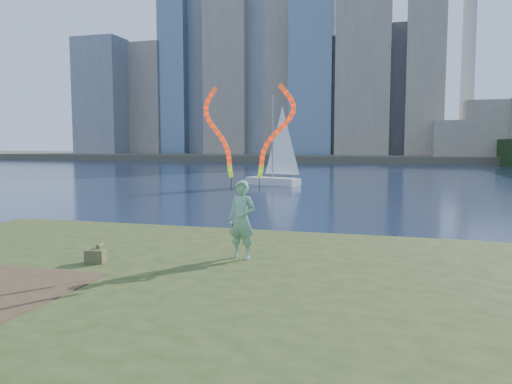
% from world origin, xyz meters
% --- Properties ---
extents(ground, '(320.00, 320.00, 0.00)m').
position_xyz_m(ground, '(0.00, 0.00, 0.00)').
color(ground, '#17233B').
rests_on(ground, ground).
extents(grassy_knoll, '(20.00, 18.00, 0.80)m').
position_xyz_m(grassy_knoll, '(0.00, -2.30, 0.34)').
color(grassy_knoll, '#344217').
rests_on(grassy_knoll, ground).
extents(far_shore, '(320.00, 40.00, 1.20)m').
position_xyz_m(far_shore, '(0.00, 95.00, 0.60)').
color(far_shore, '#4B4637').
rests_on(far_shore, ground).
extents(woman_with_ribbons, '(2.07, 0.57, 4.11)m').
position_xyz_m(woman_with_ribbons, '(1.48, 0.34, 2.20)').
color(woman_with_ribbons, '#1C7A3E').
rests_on(woman_with_ribbons, grassy_knoll).
extents(canvas_bag, '(0.44, 0.49, 0.38)m').
position_xyz_m(canvas_bag, '(-1.43, -0.91, 0.96)').
color(canvas_bag, '#4B532B').
rests_on(canvas_bag, grassy_knoll).
extents(sailboat, '(4.75, 2.83, 7.23)m').
position_xyz_m(sailboat, '(-4.81, 29.07, 1.24)').
color(sailboat, silver).
rests_on(sailboat, ground).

